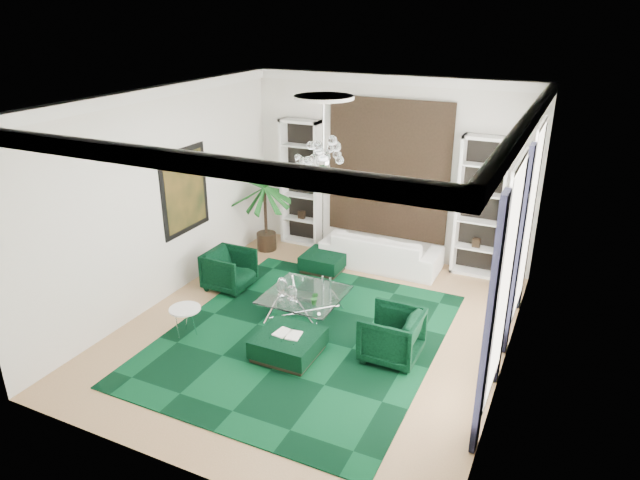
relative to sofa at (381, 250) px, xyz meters
The scene contains 30 objects.
floor 2.86m from the sofa, 92.71° to the right, with size 6.00×7.00×0.02m, color tan.
ceiling 4.47m from the sofa, 92.71° to the right, with size 6.00×7.00×0.02m, color white.
wall_back 1.69m from the sofa, 101.17° to the left, with size 6.00×0.02×3.80m, color silver.
wall_front 6.53m from the sofa, 91.21° to the right, with size 6.00×0.02×3.80m, color silver.
wall_left 4.50m from the sofa, 138.00° to the right, with size 0.02×7.00×3.80m, color silver.
wall_right 4.32m from the sofa, 44.55° to the right, with size 0.02×7.00×3.80m, color silver.
crown_molding 4.38m from the sofa, 92.71° to the right, with size 6.00×7.00×0.18m, color white, non-canonical shape.
ceiling_medallion 4.25m from the sofa, 93.03° to the right, with size 0.90×0.90×0.05m, color white.
tapestry 1.67m from the sofa, 102.04° to the left, with size 2.50×0.06×2.80m, color black.
shelving_left 2.38m from the sofa, 167.05° to the left, with size 0.90×0.38×2.80m, color white, non-canonical shape.
shelving_right 2.15m from the sofa, 14.78° to the left, with size 0.90×0.38×2.80m, color white, non-canonical shape.
painting 4.10m from the sofa, 144.30° to the right, with size 0.04×1.30×1.60m, color black.
window_near 4.95m from the sofa, 52.57° to the right, with size 0.03×1.10×2.90m, color white.
curtain_near_a 5.48m from the sofa, 57.98° to the right, with size 0.07×0.30×3.25m, color black.
curtain_near_b 4.28m from the sofa, 46.29° to the right, with size 0.07×0.30×3.25m, color black.
window_far 3.51m from the sofa, 24.98° to the right, with size 0.03×1.10×2.90m, color white.
curtain_far_a 3.75m from the sofa, 36.81° to the right, with size 0.07×0.30×3.25m, color black.
curtain_far_b 3.15m from the sofa, 11.05° to the right, with size 0.07×0.30×3.25m, color black.
rug 3.19m from the sofa, 93.77° to the right, with size 4.20×5.00×0.02m, color black.
sofa is the anchor object (origin of this frame).
armchair_left 3.15m from the sofa, 136.34° to the right, with size 0.81×0.83×0.76m, color black.
armchair_right 3.36m from the sofa, 67.74° to the right, with size 0.84×0.87×0.79m, color black.
coffee_table 2.60m from the sofa, 100.75° to the right, with size 1.29×1.29×0.44m, color white, non-canonical shape.
ottoman_side 1.20m from the sofa, 145.28° to the right, with size 0.81×0.81×0.36m, color black.
ottoman_front 3.74m from the sofa, 92.63° to the right, with size 0.93×0.93×0.37m, color black.
book 3.73m from the sofa, 92.63° to the right, with size 0.42×0.28×0.03m, color white.
side_table 4.39m from the sofa, 116.47° to the right, with size 0.51×0.51×0.49m, color white.
palm 2.73m from the sofa, behind, with size 1.46×1.46×2.34m, color #19591E, non-canonical shape.
chandelier 3.69m from the sofa, 91.15° to the right, with size 0.86×0.86×0.77m, color white, non-canonical shape.
table_plant 2.83m from the sofa, 93.28° to the right, with size 0.13×0.11×0.24m, color #19591E.
Camera 1 is at (3.61, -7.47, 4.99)m, focal length 32.00 mm.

